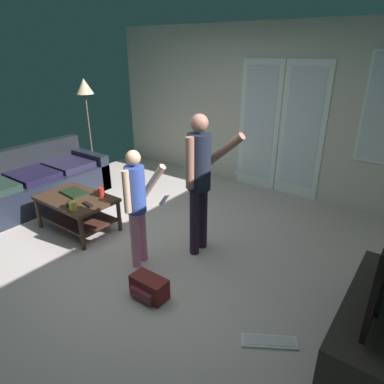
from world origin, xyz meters
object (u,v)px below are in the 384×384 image
object	(u,v)px
floor_lamp	(85,94)
tv_remote_black	(88,205)
cup_by_laptop	(73,206)
backpack	(149,288)
leather_couch	(32,185)
tv_stand	(371,322)
loose_keyboard	(269,342)
coffee_table	(77,206)
person_child	(137,199)
cup_near_edge	(101,192)
person_adult	(200,174)
dvd_remote_slim	(70,203)
laptop_closed	(74,193)

from	to	relation	value
floor_lamp	tv_remote_black	size ratio (longest dim) A/B	9.91
cup_by_laptop	backpack	bearing A→B (deg)	-7.94
leather_couch	tv_stand	bearing A→B (deg)	1.32
backpack	tv_remote_black	world-z (taller)	tv_remote_black
loose_keyboard	cup_by_laptop	bearing A→B (deg)	179.51
cup_by_laptop	tv_remote_black	xyz separation A→B (m)	(0.03, 0.18, -0.04)
coffee_table	loose_keyboard	xyz separation A→B (m)	(2.75, -0.26, -0.31)
person_child	floor_lamp	bearing A→B (deg)	150.34
loose_keyboard	cup_near_edge	distance (m)	2.60
coffee_table	person_adult	size ratio (longest dim) A/B	0.62
cup_near_edge	person_child	bearing A→B (deg)	-17.41
loose_keyboard	cup_by_laptop	size ratio (longest dim) A/B	4.06
cup_near_edge	dvd_remote_slim	size ratio (longest dim) A/B	0.70
tv_stand	cup_near_edge	size ratio (longest dim) A/B	11.91
person_adult	backpack	distance (m)	1.25
tv_stand	laptop_closed	xyz separation A→B (m)	(-3.48, -0.14, 0.25)
cup_by_laptop	person_adult	bearing A→B (deg)	31.15
person_adult	loose_keyboard	world-z (taller)	person_adult
tv_stand	person_child	size ratio (longest dim) A/B	1.12
tv_stand	floor_lamp	size ratio (longest dim) A/B	0.84
tv_stand	laptop_closed	distance (m)	3.49
backpack	tv_stand	bearing A→B (deg)	19.63
person_adult	loose_keyboard	xyz separation A→B (m)	(1.22, -0.77, -0.92)
coffee_table	person_child	bearing A→B (deg)	-3.82
coffee_table	tv_remote_black	size ratio (longest dim) A/B	5.67
laptop_closed	backpack	bearing A→B (deg)	-10.37
person_child	loose_keyboard	bearing A→B (deg)	-6.54
backpack	dvd_remote_slim	world-z (taller)	dvd_remote_slim
person_child	tv_remote_black	size ratio (longest dim) A/B	7.44
person_adult	floor_lamp	bearing A→B (deg)	162.77
cup_by_laptop	dvd_remote_slim	size ratio (longest dim) A/B	0.64
floor_lamp	loose_keyboard	distance (m)	4.83
loose_keyboard	cup_near_edge	xyz separation A→B (m)	(-2.51, 0.47, 0.49)
backpack	dvd_remote_slim	size ratio (longest dim) A/B	2.09
dvd_remote_slim	person_child	bearing A→B (deg)	50.44
person_child	loose_keyboard	xyz separation A→B (m)	(1.58, -0.18, -0.75)
person_child	floor_lamp	world-z (taller)	floor_lamp
coffee_table	dvd_remote_slim	world-z (taller)	dvd_remote_slim
leather_couch	backpack	size ratio (longest dim) A/B	6.00
floor_lamp	cup_near_edge	size ratio (longest dim) A/B	14.14
cup_near_edge	cup_by_laptop	distance (m)	0.45
loose_keyboard	backpack	bearing A→B (deg)	-171.85
person_child	backpack	xyz separation A→B (m)	(0.44, -0.34, -0.66)
leather_couch	tv_stand	size ratio (longest dim) A/B	1.50
leather_couch	cup_near_edge	world-z (taller)	leather_couch
leather_couch	coffee_table	xyz separation A→B (m)	(1.22, -0.10, 0.04)
tv_stand	floor_lamp	distance (m)	5.20
backpack	loose_keyboard	distance (m)	1.16
cup_near_edge	cup_by_laptop	size ratio (longest dim) A/B	1.09
dvd_remote_slim	tv_stand	bearing A→B (deg)	52.23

